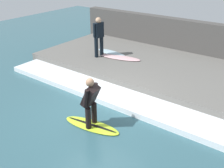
{
  "coord_description": "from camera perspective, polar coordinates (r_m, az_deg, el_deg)",
  "views": [
    {
      "loc": [
        -5.33,
        -4.5,
        4.41
      ],
      "look_at": [
        0.76,
        0.0,
        0.7
      ],
      "focal_mm": 42.0,
      "sensor_mm": 36.0,
      "label": 1
    }
  ],
  "objects": [
    {
      "name": "surfboard_waiting_near",
      "position": [
        12.04,
        -0.09,
        6.82
      ],
      "size": [
        0.71,
        1.67,
        0.06
      ],
      "color": "silver",
      "rests_on": "concrete_ledge"
    },
    {
      "name": "ground_plane",
      "position": [
        8.26,
        -3.14,
        -6.23
      ],
      "size": [
        28.0,
        28.0,
        0.0
      ],
      "primitive_type": "plane",
      "color": "#335B66"
    },
    {
      "name": "surfboard_spare",
      "position": [
        11.47,
        1.72,
        5.82
      ],
      "size": [
        0.93,
        1.96,
        0.06
      ],
      "color": "beige",
      "rests_on": "concrete_ledge"
    },
    {
      "name": "surfer_waiting_near",
      "position": [
        11.43,
        -2.91,
        10.62
      ],
      "size": [
        0.58,
        0.32,
        1.71
      ],
      "color": "black",
      "rests_on": "concrete_ledge"
    },
    {
      "name": "surfer_riding",
      "position": [
        7.19,
        -4.68,
        -3.51
      ],
      "size": [
        0.57,
        0.52,
        1.46
      ],
      "color": "black",
      "rests_on": "surfboard_riding"
    },
    {
      "name": "back_wall",
      "position": [
        12.94,
        14.9,
        9.52
      ],
      "size": [
        0.5,
        10.9,
        1.81
      ],
      "primitive_type": "cube",
      "color": "#474442",
      "rests_on": "ground_plane"
    },
    {
      "name": "concrete_ledge",
      "position": [
        11.05,
        9.54,
        3.33
      ],
      "size": [
        4.4,
        10.38,
        0.4
      ],
      "primitive_type": "cube",
      "color": "#66635E",
      "rests_on": "ground_plane"
    },
    {
      "name": "surfboard_riding",
      "position": [
        7.64,
        -4.45,
        -8.98
      ],
      "size": [
        0.77,
        1.81,
        0.07
      ],
      "color": "#BFE02D",
      "rests_on": "ground_plane"
    },
    {
      "name": "wave_foam_crest",
      "position": [
        8.91,
        1.06,
        -2.87
      ],
      "size": [
        1.2,
        9.86,
        0.19
      ],
      "primitive_type": "cube",
      "color": "silver",
      "rests_on": "ground_plane"
    }
  ]
}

